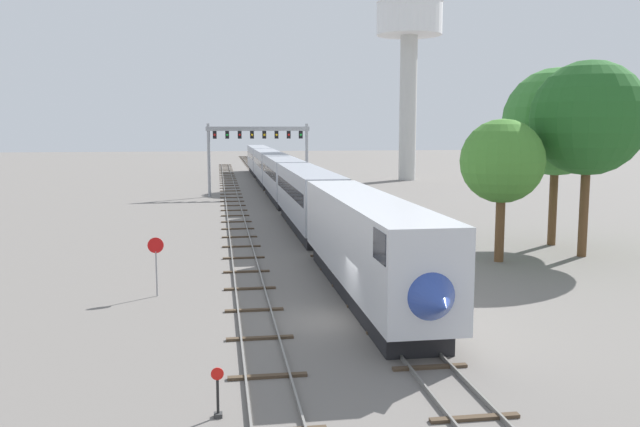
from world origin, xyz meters
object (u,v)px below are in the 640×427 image
object	(u,v)px
stop_sign	(156,258)
trackside_tree_mid	(557,122)
water_tower	(409,34)
trackside_tree_left	(502,162)
passenger_train	(282,177)
trackside_tree_right	(589,118)
signal_gantry	(258,142)
switch_stand	(218,400)

from	to	relation	value
stop_sign	trackside_tree_mid	xyz separation A→B (m)	(25.82, 10.29, 6.57)
water_tower	stop_sign	size ratio (longest dim) A/B	9.63
water_tower	trackside_tree_mid	bearing A→B (deg)	-96.06
water_tower	trackside_tree_left	xyz separation A→B (m)	(-12.01, -61.47, -15.89)
passenger_train	water_tower	xyz separation A→B (m)	(21.84, 25.80, 19.35)
passenger_train	trackside_tree_right	distance (m)	38.77
stop_sign	trackside_tree_left	distance (m)	20.97
signal_gantry	switch_stand	distance (m)	60.79
passenger_train	switch_stand	world-z (taller)	passenger_train
signal_gantry	trackside_tree_mid	bearing A→B (deg)	-63.30
passenger_train	stop_sign	size ratio (longest dim) A/B	36.63
passenger_train	water_tower	distance (m)	38.95
trackside_tree_right	stop_sign	bearing A→B (deg)	-166.56
passenger_train	trackside_tree_mid	distance (m)	35.11
stop_sign	trackside_tree_mid	bearing A→B (deg)	21.72
switch_stand	trackside_tree_mid	size ratio (longest dim) A/B	0.12
trackside_tree_left	trackside_tree_right	bearing A→B (deg)	7.12
water_tower	switch_stand	world-z (taller)	water_tower
passenger_train	water_tower	size ratio (longest dim) A/B	3.80
stop_sign	trackside_tree_left	bearing A→B (deg)	15.25
signal_gantry	trackside_tree_right	bearing A→B (deg)	-65.89
signal_gantry	trackside_tree_mid	xyz separation A→B (m)	(18.07, -35.93, 2.13)
passenger_train	trackside_tree_right	xyz separation A→B (m)	(15.69, -34.94, 6.04)
signal_gantry	water_tower	distance (m)	35.38
water_tower	trackside_tree_right	bearing A→B (deg)	-95.78
water_tower	switch_stand	size ratio (longest dim) A/B	19.00
stop_sign	trackside_tree_mid	size ratio (longest dim) A/B	0.24
switch_stand	trackside_tree_left	xyz separation A→B (m)	(16.93, 19.50, 5.55)
water_tower	trackside_tree_right	size ratio (longest dim) A/B	2.27
switch_stand	trackside_tree_left	world-z (taller)	trackside_tree_left
water_tower	stop_sign	bearing A→B (deg)	-115.46
water_tower	trackside_tree_right	xyz separation A→B (m)	(-6.15, -60.74, -13.31)
trackside_tree_mid	water_tower	bearing A→B (deg)	83.94
passenger_train	trackside_tree_mid	world-z (taller)	trackside_tree_mid
water_tower	stop_sign	xyz separation A→B (m)	(-31.84, -66.88, -20.09)
signal_gantry	switch_stand	world-z (taller)	signal_gantry
switch_stand	trackside_tree_left	bearing A→B (deg)	49.05
signal_gantry	water_tower	bearing A→B (deg)	40.62
switch_stand	trackside_tree_mid	xyz separation A→B (m)	(22.92, 24.39, 7.93)
stop_sign	passenger_train	bearing A→B (deg)	76.32
trackside_tree_mid	switch_stand	bearing A→B (deg)	-133.23
stop_sign	trackside_tree_mid	distance (m)	28.56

